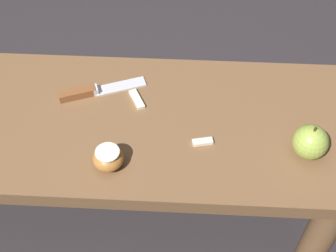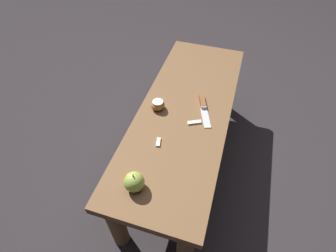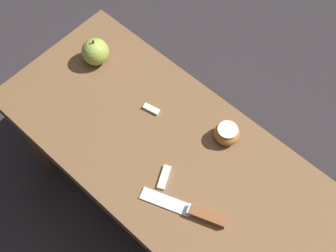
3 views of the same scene
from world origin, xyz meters
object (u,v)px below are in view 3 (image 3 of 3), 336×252
(wooden_bench, at_px, (201,191))
(apple_cut, at_px, (227,133))
(apple_whole, at_px, (95,52))
(knife, at_px, (195,212))

(wooden_bench, xyz_separation_m, apple_cut, (-0.03, 0.13, 0.10))
(wooden_bench, height_order, apple_whole, apple_whole)
(wooden_bench, bearing_deg, apple_whole, 170.89)
(knife, xyz_separation_m, apple_whole, (-0.50, 0.15, 0.03))
(apple_whole, relative_size, apple_cut, 1.30)
(apple_whole, height_order, apple_cut, apple_whole)
(apple_whole, bearing_deg, wooden_bench, -9.11)
(apple_cut, bearing_deg, knife, -70.15)
(knife, bearing_deg, apple_cut, -90.84)
(knife, bearing_deg, apple_whole, -37.65)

